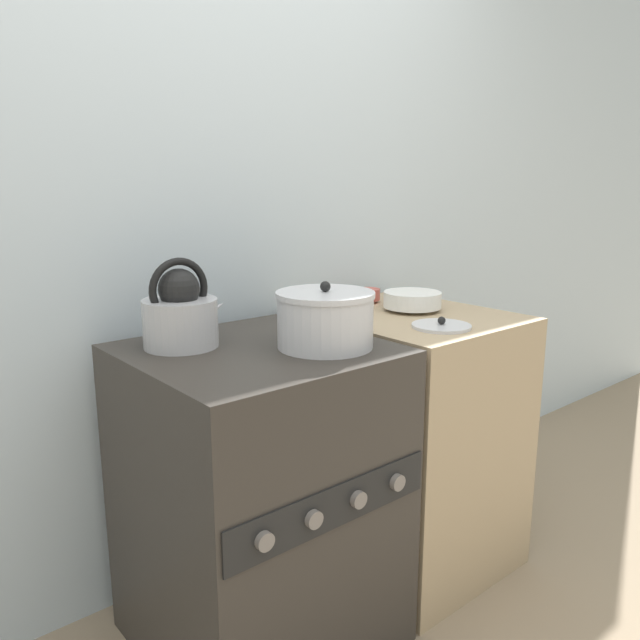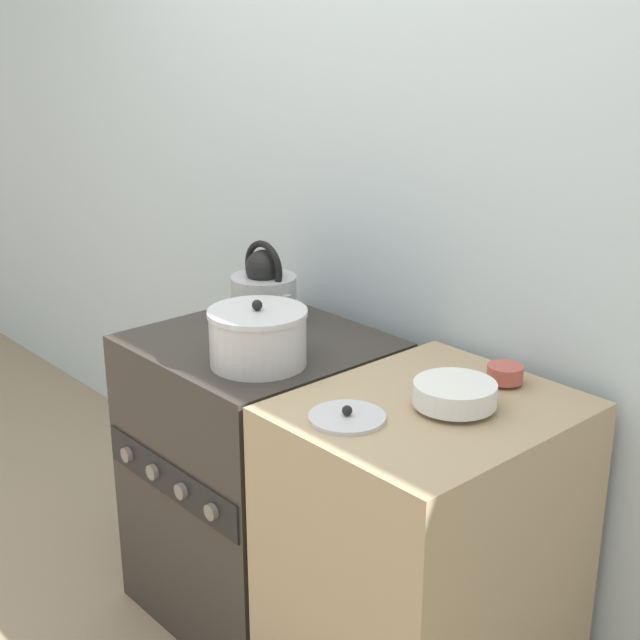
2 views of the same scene
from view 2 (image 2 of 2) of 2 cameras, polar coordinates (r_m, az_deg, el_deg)
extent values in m
cube|color=silver|center=(2.71, 3.14, 8.33)|extent=(7.00, 0.06, 2.50)
cube|color=#332D28|center=(2.72, -3.76, -9.95)|extent=(0.65, 0.63, 0.87)
cube|color=black|center=(2.51, -9.58, -10.07)|extent=(0.62, 0.01, 0.11)
cylinder|color=slate|center=(2.67, -12.25, -8.41)|extent=(0.04, 0.02, 0.04)
cylinder|color=slate|center=(2.56, -10.66, -9.53)|extent=(0.04, 0.02, 0.04)
cylinder|color=slate|center=(2.45, -8.88, -10.78)|extent=(0.04, 0.02, 0.04)
cylinder|color=slate|center=(2.35, -6.97, -12.09)|extent=(0.04, 0.02, 0.04)
cube|color=tan|center=(2.34, 6.68, -15.26)|extent=(0.57, 0.68, 0.88)
cylinder|color=#B2B2B7|center=(2.70, -3.60, 1.49)|extent=(0.20, 0.20, 0.13)
sphere|color=black|center=(2.68, -3.65, 3.36)|extent=(0.11, 0.11, 0.11)
torus|color=black|center=(2.68, -3.64, 3.33)|extent=(0.17, 0.02, 0.17)
cone|color=#B2B2B7|center=(2.63, -2.34, 1.43)|extent=(0.10, 0.04, 0.08)
cylinder|color=silver|center=(2.34, -3.99, -1.28)|extent=(0.25, 0.25, 0.14)
cylinder|color=silver|center=(2.31, -4.03, 0.47)|extent=(0.26, 0.26, 0.01)
sphere|color=black|center=(2.31, -4.04, 0.96)|extent=(0.03, 0.03, 0.03)
cylinder|color=white|center=(2.12, 8.58, -5.47)|extent=(0.09, 0.09, 0.01)
cylinder|color=white|center=(2.10, 8.62, -4.67)|extent=(0.20, 0.20, 0.05)
cylinder|color=#B75147|center=(2.27, 11.72, -3.93)|extent=(0.04, 0.04, 0.01)
cylinder|color=#B75147|center=(2.26, 11.76, -3.35)|extent=(0.09, 0.09, 0.04)
cylinder|color=silver|center=(2.04, 1.75, -6.24)|extent=(0.18, 0.18, 0.01)
sphere|color=black|center=(2.03, 1.75, -5.81)|extent=(0.02, 0.02, 0.02)
camera|label=1|loc=(2.83, -39.11, 5.74)|focal=35.00mm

